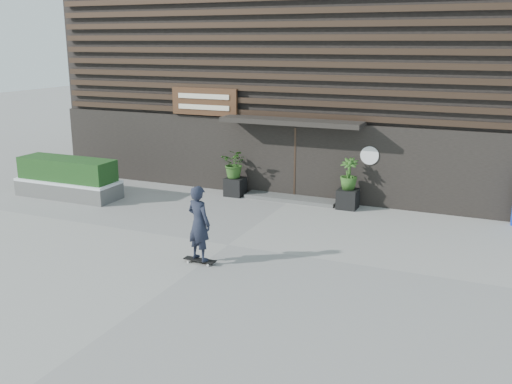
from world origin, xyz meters
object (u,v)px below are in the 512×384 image
at_px(skateboarder, 199,223).
at_px(planter_pot_left, 235,187).
at_px(planter_pot_right, 348,199).
at_px(raised_bed, 69,189).

bearing_deg(skateboarder, planter_pot_left, 107.75).
relative_size(planter_pot_left, skateboarder, 0.33).
xyz_separation_m(planter_pot_right, raised_bed, (-8.75, -2.30, -0.05)).
height_order(planter_pot_right, raised_bed, planter_pot_right).
distance_m(planter_pot_right, raised_bed, 9.05).
xyz_separation_m(planter_pot_left, raised_bed, (-4.95, -2.30, -0.05)).
xyz_separation_m(raised_bed, skateboarder, (6.80, -3.46, 0.71)).
height_order(planter_pot_left, planter_pot_right, same).
bearing_deg(planter_pot_left, raised_bed, -155.08).
height_order(planter_pot_right, skateboarder, skateboarder).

